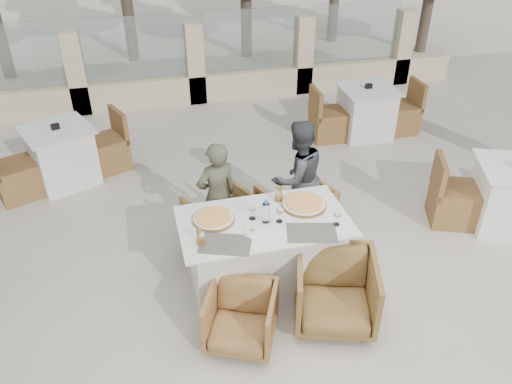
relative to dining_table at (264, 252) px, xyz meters
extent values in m
plane|color=beige|center=(0.09, 0.12, -0.39)|extent=(80.00, 80.00, 0.00)
cube|color=#565249|center=(-0.42, -0.26, 0.39)|extent=(0.53, 0.44, 0.00)
cube|color=#565149|center=(0.37, -0.30, 0.39)|extent=(0.51, 0.40, 0.00)
cylinder|color=#CC611B|center=(-0.46, 0.12, 0.41)|extent=(0.44, 0.44, 0.05)
cylinder|color=#D25E1C|center=(0.44, 0.14, 0.41)|extent=(0.48, 0.48, 0.06)
cylinder|color=#C2E8FF|center=(0.01, -0.03, 0.50)|extent=(0.09, 0.09, 0.24)
cylinder|color=orange|center=(-0.63, -0.20, 0.46)|extent=(0.08, 0.08, 0.15)
cylinder|color=orange|center=(0.23, 0.29, 0.46)|extent=(0.09, 0.09, 0.15)
imported|color=brown|center=(-0.27, 0.71, -0.07)|extent=(0.89, 0.90, 0.62)
imported|color=brown|center=(0.56, 0.70, -0.07)|extent=(0.89, 0.90, 0.64)
imported|color=olive|center=(-0.38, -0.66, -0.11)|extent=(0.78, 0.79, 0.54)
imported|color=brown|center=(0.50, -0.63, -0.05)|extent=(0.91, 0.92, 0.67)
imported|color=#494A36|center=(-0.31, 0.74, 0.24)|extent=(0.52, 0.40, 1.25)
imported|color=#3B3E41|center=(0.61, 0.81, 0.29)|extent=(0.78, 0.68, 1.35)
camera|label=1|loc=(-1.02, -3.65, 3.13)|focal=35.00mm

